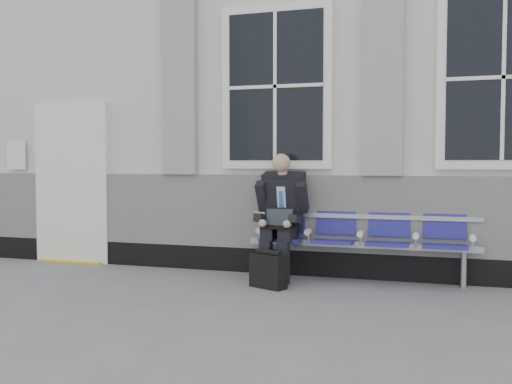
% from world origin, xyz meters
% --- Properties ---
extents(ground, '(70.00, 70.00, 0.00)m').
position_xyz_m(ground, '(0.00, 0.00, 0.00)').
color(ground, slate).
rests_on(ground, ground).
extents(station_building, '(14.40, 4.40, 4.49)m').
position_xyz_m(station_building, '(-0.02, 3.47, 2.22)').
color(station_building, beige).
rests_on(station_building, ground).
extents(bench, '(2.60, 0.47, 0.91)m').
position_xyz_m(bench, '(-1.11, 1.32, 0.55)').
color(bench, '#9EA0A3').
rests_on(bench, ground).
extents(businessman, '(0.59, 0.79, 1.45)m').
position_xyz_m(businessman, '(-2.01, 1.19, 0.78)').
color(businessman, black).
rests_on(businessman, ground).
extents(briefcase, '(0.44, 0.32, 0.41)m').
position_xyz_m(briefcase, '(-2.03, 0.68, 0.19)').
color(briefcase, black).
rests_on(briefcase, ground).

